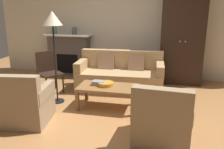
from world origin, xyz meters
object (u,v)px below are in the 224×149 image
Objects in this scene: fireplace at (69,54)px; floor_lamp at (53,24)px; coffee_table at (108,89)px; book_stack at (99,83)px; armchair_near_right at (162,121)px; fruit_bowl at (106,84)px; armoire at (182,40)px; mantel_vase_slate at (74,31)px; mantel_vase_jade at (55,29)px; couch at (120,76)px; armchair_near_left at (24,105)px; side_chair_wooden at (49,69)px.

floor_lamp reaches higher than fireplace.
book_stack is at bearing 164.76° from coffee_table.
fruit_bowl is at bearing 136.37° from armchair_near_right.
floor_lamp is at bearing 153.35° from armchair_near_right.
armoire is 7.13× the size of fruit_bowl.
armoire reaches higher than fireplace.
coffee_table is 6.00× the size of mantel_vase_slate.
coffee_table is at bearing -45.37° from mantel_vase_jade.
armoire is at bearing 54.70° from coffee_table.
book_stack is 1.60m from armchair_near_right.
floor_lamp is at bearing -142.12° from armoire.
couch reaches higher than book_stack.
floor_lamp is (-2.07, 1.04, 1.22)m from armchair_near_right.
armoire is at bearing 53.43° from fruit_bowl.
couch reaches higher than fruit_bowl.
book_stack is at bearing -101.42° from couch.
mantel_vase_jade is (-1.78, 1.94, 0.80)m from book_stack.
armoire is 1.92× the size of coffee_table.
armchair_near_right reaches higher than fruit_bowl.
floor_lamp reaches higher than armchair_near_left.
side_chair_wooden reaches higher than armchair_near_right.
side_chair_wooden is (0.11, -1.44, -0.06)m from fireplace.
side_chair_wooden is (0.49, -1.42, -0.74)m from mantel_vase_jade.
mantel_vase_jade reaches higher than coffee_table.
book_stack reaches higher than fruit_bowl.
coffee_table is 1.25× the size of armchair_near_left.
mantel_vase_slate is at bearing 147.60° from couch.
floor_lamp is at bearing -74.77° from fireplace.
fireplace reaches higher than coffee_table.
mantel_vase_jade is at bearing 155.51° from couch.
fireplace is 0.64× the size of couch.
armchair_near_left is (-1.13, -0.93, -0.14)m from fruit_bowl.
side_chair_wooden is at bearing 148.09° from armchair_near_right.
fireplace is 0.67m from mantel_vase_slate.
fruit_bowl is at bearing -52.18° from fireplace.
couch is 1.78× the size of coffee_table.
armoire is 7.74× the size of mantel_vase_jade.
fireplace reaches higher than fruit_bowl.
armoire is (2.95, -0.08, 0.49)m from fireplace.
coffee_table is at bearing -20.92° from side_chair_wooden.
mantel_vase_slate is 3.94m from armchair_near_right.
mantel_vase_jade reaches higher than couch.
mantel_vase_jade is at bearing 108.86° from side_chair_wooden.
book_stack is (-0.14, 0.02, 0.00)m from fruit_bowl.
armoire reaches higher than mantel_vase_jade.
book_stack is (-1.55, -1.88, -0.60)m from armoire.
mantel_vase_jade is 0.31× the size of armchair_near_left.
couch is at bearing 88.85° from coffee_table.
mantel_vase_jade is at bearing 132.51° from book_stack.
coffee_table is 2.58m from mantel_vase_slate.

